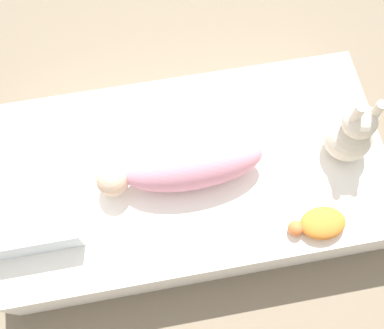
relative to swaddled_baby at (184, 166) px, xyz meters
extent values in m
plane|color=#7A6B56|center=(-0.03, -0.03, -0.32)|extent=(12.00, 12.00, 0.00)
cube|color=white|center=(-0.03, -0.03, -0.20)|extent=(1.44, 0.77, 0.24)
ellipsoid|color=pink|center=(-0.03, 0.00, 0.00)|extent=(0.50, 0.19, 0.16)
sphere|color=#DBB293|center=(0.25, 0.00, -0.01)|extent=(0.12, 0.12, 0.12)
cube|color=white|center=(0.54, 0.02, -0.02)|extent=(0.32, 0.35, 0.12)
sphere|color=beige|center=(-0.59, 0.00, 0.00)|extent=(0.17, 0.17, 0.17)
sphere|color=beige|center=(-0.59, 0.00, 0.13)|extent=(0.12, 0.12, 0.12)
cylinder|color=beige|center=(-0.63, 0.00, 0.20)|extent=(0.03, 0.03, 0.07)
cylinder|color=beige|center=(-0.56, 0.00, 0.20)|extent=(0.03, 0.03, 0.07)
ellipsoid|color=orange|center=(-0.43, 0.27, -0.05)|extent=(0.16, 0.12, 0.06)
sphere|color=orange|center=(-0.34, 0.27, -0.05)|extent=(0.05, 0.05, 0.05)
camera|label=1|loc=(0.08, 0.58, 1.45)|focal=42.00mm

